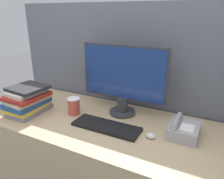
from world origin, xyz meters
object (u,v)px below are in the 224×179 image
keyboard (106,126)px  monitor (123,80)px  book_stack (28,100)px  coffee_cup (74,106)px  desk_telephone (183,129)px  mouse (151,136)px

keyboard → monitor: bearing=89.6°
monitor → book_stack: size_ratio=2.03×
monitor → coffee_cup: 0.40m
book_stack → desk_telephone: 1.07m
book_stack → desk_telephone: (1.05, 0.19, -0.06)m
monitor → book_stack: bearing=-153.6°
keyboard → mouse: bearing=2.4°
mouse → keyboard: bearing=-177.6°
keyboard → mouse: size_ratio=7.73×
coffee_cup → desk_telephone: coffee_cup is taller
keyboard → book_stack: 0.62m
mouse → desk_telephone: size_ratio=0.27×
coffee_cup → desk_telephone: size_ratio=0.58×
monitor → keyboard: monitor is taller
monitor → desk_telephone: monitor is taller
keyboard → coffee_cup: size_ratio=3.64×
desk_telephone → mouse: bearing=-143.2°
monitor → coffee_cup: monitor is taller
monitor → mouse: monitor is taller
coffee_cup → desk_telephone: (0.75, 0.06, -0.02)m
monitor → keyboard: size_ratio=1.40×
coffee_cup → keyboard: bearing=-13.6°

